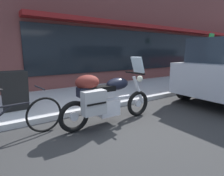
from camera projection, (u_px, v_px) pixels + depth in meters
ground_plane at (111, 132)px, 3.43m from camera, size 80.00×80.00×0.00m
storefront_building at (170, 13)px, 10.03m from camera, size 21.77×0.90×7.32m
sidewalk_curb at (213, 77)px, 10.59m from camera, size 30.00×2.91×0.12m
touring_motorcycle at (105, 97)px, 3.68m from camera, size 2.18×0.66×1.38m
parked_bicycle at (12, 120)px, 3.05m from camera, size 1.73×0.48×0.92m
sandwich_board_sign at (15, 91)px, 4.23m from camera, size 0.55×0.41×0.93m
parking_sign_pole at (210, 52)px, 8.71m from camera, size 0.44×0.07×2.25m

